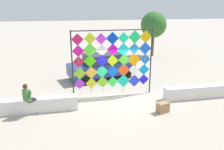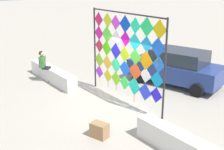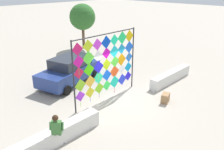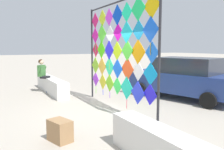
{
  "view_description": "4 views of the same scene",
  "coord_description": "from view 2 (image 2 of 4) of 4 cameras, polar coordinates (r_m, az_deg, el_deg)",
  "views": [
    {
      "loc": [
        -2.6,
        -10.64,
        4.78
      ],
      "look_at": [
        -0.4,
        0.22,
        1.32
      ],
      "focal_mm": 36.62,
      "sensor_mm": 36.0,
      "label": 1
    },
    {
      "loc": [
        8.47,
        -6.44,
        4.76
      ],
      "look_at": [
        -0.17,
        0.05,
        1.25
      ],
      "focal_mm": 47.91,
      "sensor_mm": 36.0,
      "label": 2
    },
    {
      "loc": [
        -7.91,
        -7.11,
        5.8
      ],
      "look_at": [
        -0.01,
        0.6,
        1.33
      ],
      "focal_mm": 36.39,
      "sensor_mm": 36.0,
      "label": 3
    },
    {
      "loc": [
        6.46,
        -3.09,
        2.07
      ],
      "look_at": [
        -0.58,
        0.71,
        1.11
      ],
      "focal_mm": 37.31,
      "sensor_mm": 36.0,
      "label": 4
    }
  ],
  "objects": [
    {
      "name": "ground",
      "position": [
        11.65,
        0.32,
        -6.09
      ],
      "size": [
        120.0,
        120.0,
        0.0
      ],
      "primitive_type": "plane",
      "color": "#ADA393"
    },
    {
      "name": "plaza_ledge_left",
      "position": [
        14.64,
        -11.3,
        0.06
      ],
      "size": [
        3.89,
        0.5,
        0.67
      ],
      "primitive_type": "cube",
      "color": "silver",
      "rests_on": "ground"
    },
    {
      "name": "kite_display_rack",
      "position": [
        11.6,
        2.58,
        4.51
      ],
      "size": [
        4.29,
        0.08,
        3.57
      ],
      "color": "#232328",
      "rests_on": "ground"
    },
    {
      "name": "seated_vendor",
      "position": [
        14.49,
        -12.77,
        2.09
      ],
      "size": [
        0.72,
        0.71,
        1.52
      ],
      "color": "black",
      "rests_on": "ground"
    },
    {
      "name": "parked_car",
      "position": [
        14.14,
        12.18,
        1.51
      ],
      "size": [
        4.6,
        2.92,
        1.66
      ],
      "color": "navy",
      "rests_on": "ground"
    },
    {
      "name": "cardboard_box_large",
      "position": [
        9.47,
        -2.41,
        -10.49
      ],
      "size": [
        0.62,
        0.5,
        0.48
      ],
      "primitive_type": "cube",
      "rotation": [
        0.0,
        0.0,
        0.31
      ],
      "color": "#9E754C",
      "rests_on": "ground"
    }
  ]
}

